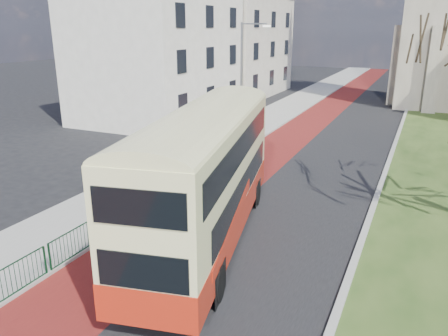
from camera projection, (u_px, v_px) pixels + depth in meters
The scene contains 11 objects.
ground at pixel (160, 264), 15.08m from camera, with size 160.00×160.00×0.00m, color black.
road_carriageway at pixel (327, 140), 31.76m from camera, with size 9.00×120.00×0.01m, color black.
bus_lane at pixel (291, 136), 32.83m from camera, with size 3.40×120.00×0.01m, color #591414.
pavement_west at pixel (245, 130), 34.33m from camera, with size 4.00×120.00×0.12m, color gray.
kerb_west at pixel (269, 133), 33.53m from camera, with size 0.25×120.00×0.13m, color #999993.
kerb_east at pixel (397, 139), 31.63m from camera, with size 0.25×80.00×0.13m, color #999993.
pedestrian_railing at pixel (152, 197), 19.54m from camera, with size 0.07×24.00×1.12m.
street_block_near at pixel (158, 43), 37.66m from camera, with size 10.30×14.30×13.00m.
street_block_far at pixel (232, 45), 51.71m from camera, with size 10.30×16.30×11.50m.
streetlamp at pixel (243, 75), 30.95m from camera, with size 2.13×0.18×8.00m.
bus at pixel (206, 171), 15.86m from camera, with size 5.18×12.20×4.97m.
Camera 1 is at (7.60, -11.16, 7.83)m, focal length 35.00 mm.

